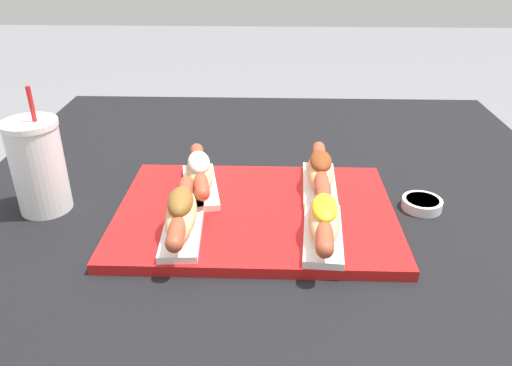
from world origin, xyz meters
TOP-DOWN VIEW (x-y plane):
  - patio_table at (0.00, 0.00)m, footprint 1.20×1.14m
  - serving_tray at (-0.03, -0.12)m, footprint 0.48×0.34m
  - hot_dog_0 at (-0.15, -0.20)m, footprint 0.07×0.21m
  - hot_dog_1 at (0.08, -0.20)m, footprint 0.07×0.21m
  - hot_dog_2 at (-0.14, -0.05)m, footprint 0.09×0.21m
  - hot_dog_3 at (0.08, -0.03)m, footprint 0.07×0.21m
  - sauce_bowl at (0.27, -0.08)m, footprint 0.07×0.07m
  - drink_cup at (-0.41, -0.10)m, footprint 0.09×0.09m

SIDE VIEW (x-z plane):
  - patio_table at x=0.00m, z-range 0.00..0.74m
  - serving_tray at x=-0.03m, z-range 0.74..0.76m
  - sauce_bowl at x=0.27m, z-range 0.74..0.76m
  - hot_dog_1 at x=0.08m, z-range 0.76..0.83m
  - hot_dog_3 at x=0.08m, z-range 0.76..0.83m
  - hot_dog_2 at x=-0.14m, z-range 0.76..0.83m
  - hot_dog_0 at x=-0.15m, z-range 0.76..0.83m
  - drink_cup at x=-0.41m, z-range 0.71..0.94m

